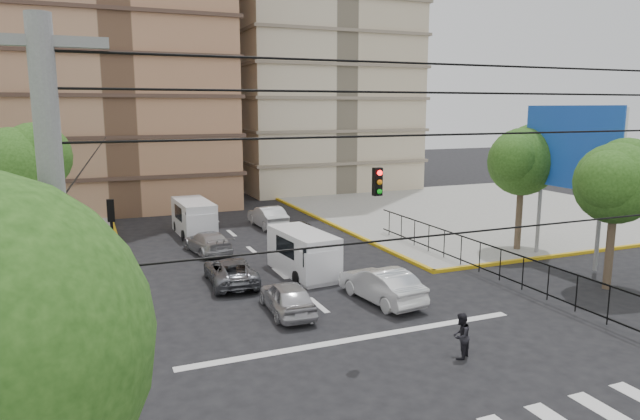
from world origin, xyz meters
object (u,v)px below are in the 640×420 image
traffic_light_nw (112,235)px  van_left_lane (195,219)px  car_silver_front_left (287,297)px  pedestrian_crosswalk (461,336)px  car_white_front_right (381,285)px  van_right_lane (305,255)px

traffic_light_nw → van_left_lane: 13.73m
car_silver_front_left → pedestrian_crosswalk: (3.87, -6.15, 0.11)m
car_white_front_right → pedestrian_crosswalk: pedestrian_crosswalk is taller
car_white_front_right → van_left_lane: bearing=-79.7°
van_right_lane → van_left_lane: 11.49m
van_left_lane → pedestrian_crosswalk: size_ratio=3.26×
van_right_lane → pedestrian_crosswalk: bearing=-88.3°
van_left_lane → pedestrian_crosswalk: bearing=-80.2°
van_left_lane → car_white_front_right: size_ratio=1.12×
traffic_light_nw → pedestrian_crosswalk: traffic_light_nw is taller
car_white_front_right → pedestrian_crosswalk: size_ratio=2.91×
van_left_lane → car_silver_front_left: 15.63m
traffic_light_nw → pedestrian_crosswalk: size_ratio=2.85×
pedestrian_crosswalk → van_left_lane: bearing=-111.0°
traffic_light_nw → van_right_lane: size_ratio=0.89×
traffic_light_nw → car_silver_front_left: 7.47m
traffic_light_nw → van_left_lane: size_ratio=0.88×
van_right_lane → car_white_front_right: bearing=-76.9°
traffic_light_nw → car_white_front_right: (10.46, -3.39, -2.37)m
van_left_lane → car_silver_front_left: bearing=-89.3°
pedestrian_crosswalk → car_silver_front_left: bearing=-91.0°
van_right_lane → van_left_lane: bearing=101.7°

